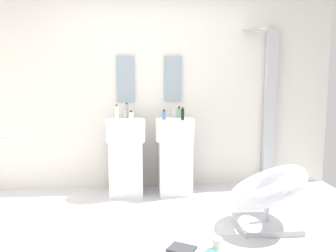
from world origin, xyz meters
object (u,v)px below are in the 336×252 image
Objects in this scene: lounge_chair at (267,192)px; soap_bottle_grey at (127,111)px; magazine_charcoal at (182,249)px; pedestal_sink_right at (175,153)px; coffee_mug at (217,244)px; soap_bottle_white at (117,112)px; pedestal_sink_left at (126,154)px; soap_bottle_black at (183,114)px; shower_column at (269,104)px; soap_bottle_blue at (164,115)px; soap_bottle_clear at (131,116)px; soap_bottle_green at (179,113)px.

lounge_chair is 5.22× the size of soap_bottle_grey.
magazine_charcoal is at bearing -154.89° from lounge_chair.
pedestal_sink_right is 1.62m from coffee_mug.
soap_bottle_grey reaches higher than soap_bottle_white.
pedestal_sink_right is 5.86× the size of soap_bottle_white.
soap_bottle_grey is (0.01, 0.17, 0.52)m from pedestal_sink_left.
lounge_chair is 1.99m from soap_bottle_grey.
soap_bottle_black is at bearing -58.73° from pedestal_sink_right.
shower_column is 13.40× the size of soap_bottle_black.
coffee_mug is at bearing -77.47° from soap_bottle_blue.
lounge_chair is 2.01m from soap_bottle_white.
lounge_chair is at bearing -55.16° from soap_bottle_black.
lounge_chair is 1.54m from soap_bottle_blue.
pedestal_sink_left is 0.50m from soap_bottle_clear.
lounge_chair is 1.38m from soap_bottle_black.
soap_bottle_blue reaches higher than pedestal_sink_right.
pedestal_sink_left and pedestal_sink_right have the same top height.
soap_bottle_white is (-0.11, 0.06, 0.51)m from pedestal_sink_left.
soap_bottle_grey is at bearing -177.86° from shower_column.
shower_column is 14.63× the size of soap_bottle_green.
soap_bottle_grey is 1.60× the size of soap_bottle_clear.
soap_bottle_grey is 0.29m from soap_bottle_clear.
soap_bottle_green reaches higher than coffee_mug.
shower_column reaches higher than magazine_charcoal.
soap_bottle_clear is at bearing -158.66° from soap_bottle_green.
lounge_chair is 5.72× the size of soap_bottle_white.
soap_bottle_blue is at bearing 102.53° from coffee_mug.
pedestal_sink_left is 1.02× the size of lounge_chair.
soap_bottle_green is (-0.13, 1.67, 0.94)m from coffee_mug.
magazine_charcoal is 1.93m from soap_bottle_green.
pedestal_sink_right reaches higher than magazine_charcoal.
shower_column is at bearing 59.04° from coffee_mug.
pedestal_sink_left is 0.60m from pedestal_sink_right.
magazine_charcoal is (-0.11, -1.54, -0.48)m from pedestal_sink_right.
pedestal_sink_left is 1.00× the size of pedestal_sink_right.
lounge_chair is at bearing -60.32° from soap_bottle_green.
shower_column is 16.61× the size of soap_bottle_blue.
soap_bottle_clear is at bearing -58.43° from pedestal_sink_left.
coffee_mug is 0.78× the size of soap_bottle_blue.
soap_bottle_white is (-0.71, 0.06, 0.51)m from pedestal_sink_right.
soap_bottle_clear is 0.40m from soap_bottle_blue.
shower_column is 1.86m from soap_bottle_grey.
soap_bottle_white is at bearing 141.37° from lounge_chair.
shower_column is 1.44m from soap_bottle_blue.
magazine_charcoal is (-1.37, -1.77, -1.06)m from shower_column.
soap_bottle_clear is at bearing 142.28° from lounge_chair.
shower_column reaches higher than pedestal_sink_left.
magazine_charcoal is at bearing -88.72° from soap_bottle_blue.
pedestal_sink_right is at bearing -4.84° from soap_bottle_white.
coffee_mug is 1.85m from soap_bottle_clear.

